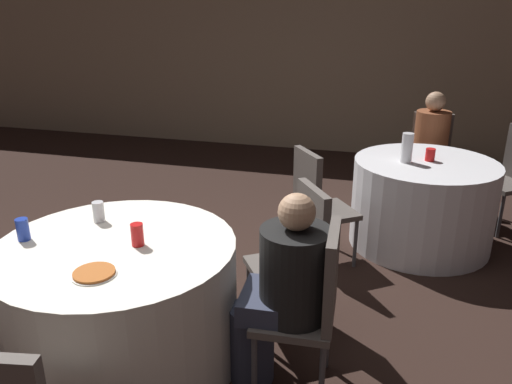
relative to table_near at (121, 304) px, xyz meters
The scene contains 16 objects.
ground_plane 0.38m from the table_near, 70.54° to the left, with size 16.00×16.00×0.00m, color black.
wall_back 4.89m from the table_near, 89.55° to the left, with size 16.00×0.06×2.80m.
table_near is the anchor object (origin of this frame).
table_far 2.61m from the table_near, 50.54° to the left, with size 1.16×1.16×0.73m.
chair_near_northeast 1.08m from the table_near, 33.41° to the left, with size 0.55×0.55×0.92m.
chair_near_east 1.08m from the table_near, ahead, with size 0.43×0.42×0.92m.
chair_far_north 3.49m from the table_near, 59.89° to the left, with size 0.43×0.44×0.92m.
chair_far_southwest 1.68m from the table_near, 59.14° to the left, with size 0.56×0.56×0.92m.
person_black_shirt 0.92m from the table_near, ahead, with size 0.52×0.36×1.10m.
person_floral_shirt 3.34m from the table_near, 58.67° to the left, with size 0.34×0.50×1.16m.
pizza_plate_near 0.49m from the table_near, 76.56° to the right, with size 0.21×0.21×0.02m.
soda_can_silver 0.55m from the table_near, 134.85° to the left, with size 0.07×0.07×0.12m.
soda_can_red 0.45m from the table_near, 11.03° to the left, with size 0.07×0.07×0.12m.
soda_can_blue 0.66m from the table_near, behind, with size 0.07×0.07×0.12m.
bottle_far 2.51m from the table_near, 52.70° to the left, with size 0.09×0.09×0.24m.
cup_far 2.68m from the table_near, 50.59° to the left, with size 0.08×0.08×0.10m.
Camera 1 is at (1.32, -2.20, 1.92)m, focal length 35.00 mm.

